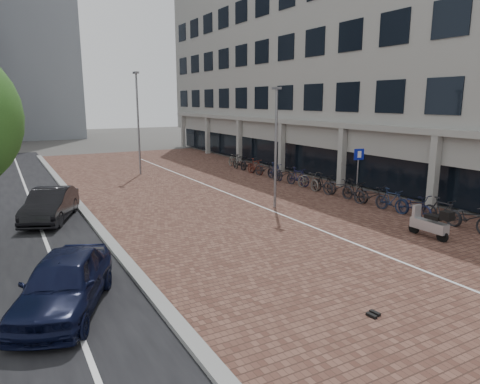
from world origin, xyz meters
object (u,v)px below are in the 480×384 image
car_navy (64,283)px  car_dark (50,205)px  scooter_front (429,223)px  parking_sign (358,166)px

car_navy → car_dark: car_navy is taller
car_navy → scooter_front: 12.11m
car_navy → parking_sign: bearing=44.3°
car_dark → parking_sign: bearing=7.5°
car_dark → scooter_front: bearing=-16.8°
car_dark → scooter_front: (11.50, -9.00, -0.09)m
scooter_front → parking_sign: (2.01, 5.70, 1.15)m
scooter_front → parking_sign: bearing=70.3°
parking_sign → car_dark: bearing=177.3°
car_navy → parking_sign: (14.11, 5.29, 1.03)m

